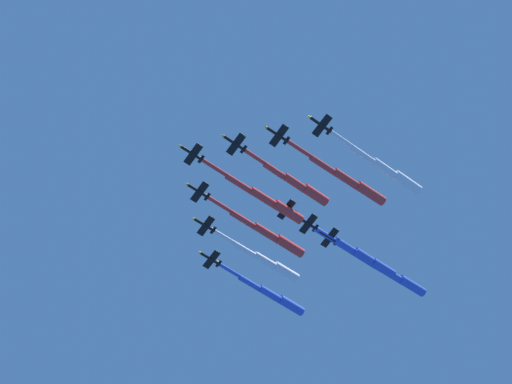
# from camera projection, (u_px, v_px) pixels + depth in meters

# --- Properties ---
(jet_lead) EXTENTS (52.51, 8.45, 3.90)m
(jet_lead) POSITION_uv_depth(u_px,v_px,m) (264.00, 198.00, 250.20)
(jet_lead) COLOR black
(jet_port_inner) EXTENTS (45.72, 8.38, 4.03)m
(jet_port_inner) POSITION_uv_depth(u_px,v_px,m) (295.00, 182.00, 248.60)
(jet_port_inner) COLOR black
(jet_starboard_inner) EXTENTS (51.76, 8.42, 3.94)m
(jet_starboard_inner) POSITION_uv_depth(u_px,v_px,m) (267.00, 233.00, 257.48)
(jet_starboard_inner) COLOR black
(jet_port_mid) EXTENTS (52.17, 8.89, 3.97)m
(jet_port_mid) POSITION_uv_depth(u_px,v_px,m) (347.00, 179.00, 248.17)
(jet_port_mid) COLOR black
(jet_starboard_mid) EXTENTS (47.70, 8.41, 4.01)m
(jet_starboard_mid) POSITION_uv_depth(u_px,v_px,m) (265.00, 261.00, 265.05)
(jet_starboard_mid) COLOR black
(jet_port_outer) EXTENTS (50.14, 8.41, 3.98)m
(jet_port_outer) POSITION_uv_depth(u_px,v_px,m) (385.00, 169.00, 247.47)
(jet_port_outer) COLOR black
(jet_starboard_outer) EXTENTS (49.21, 8.43, 3.86)m
(jet_starboard_outer) POSITION_uv_depth(u_px,v_px,m) (271.00, 294.00, 272.77)
(jet_starboard_outer) COLOR black
(jet_trail_port) EXTENTS (49.05, 8.45, 3.87)m
(jet_trail_port) POSITION_uv_depth(u_px,v_px,m) (346.00, 246.00, 263.17)
(jet_trail_port) COLOR black
(jet_trail_starboard) EXTENTS (46.70, 8.56, 3.95)m
(jet_trail_starboard) POSITION_uv_depth(u_px,v_px,m) (364.00, 257.00, 265.07)
(jet_trail_starboard) COLOR black
(jet_tail_end) EXTENTS (51.68, 9.12, 3.95)m
(jet_tail_end) POSITION_uv_depth(u_px,v_px,m) (391.00, 274.00, 268.66)
(jet_tail_end) COLOR black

